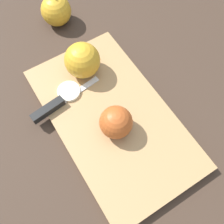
{
  "coord_description": "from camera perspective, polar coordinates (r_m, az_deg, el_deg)",
  "views": [
    {
      "loc": [
        -0.2,
        0.13,
        0.54
      ],
      "look_at": [
        0.0,
        0.0,
        0.04
      ],
      "focal_mm": 42.0,
      "sensor_mm": 36.0,
      "label": 1
    }
  ],
  "objects": [
    {
      "name": "knife",
      "position": [
        0.59,
        -12.89,
        1.09
      ],
      "size": [
        0.03,
        0.18,
        0.02
      ],
      "rotation": [
        0.0,
        0.0,
        -1.48
      ],
      "color": "silver",
      "rests_on": "cutting_board"
    },
    {
      "name": "apple_half_left",
      "position": [
        0.53,
        0.85,
        -2.22
      ],
      "size": [
        0.07,
        0.07,
        0.07
      ],
      "rotation": [
        0.0,
        0.0,
        6.21
      ],
      "color": "#AD4C1E",
      "rests_on": "cutting_board"
    },
    {
      "name": "ground_plane",
      "position": [
        0.59,
        -0.0,
        -1.67
      ],
      "size": [
        4.0,
        4.0,
        0.0
      ],
      "primitive_type": "plane",
      "color": "#38281E"
    },
    {
      "name": "apple_whole",
      "position": [
        0.74,
        -12.08,
        20.77
      ],
      "size": [
        0.08,
        0.08,
        0.09
      ],
      "color": "gold",
      "rests_on": "ground_plane"
    },
    {
      "name": "cutting_board",
      "position": [
        0.58,
        -0.0,
        -1.27
      ],
      "size": [
        0.43,
        0.25,
        0.02
      ],
      "color": "#A37A4C",
      "rests_on": "ground_plane"
    },
    {
      "name": "apple_slice",
      "position": [
        0.6,
        -9.39,
        4.47
      ],
      "size": [
        0.05,
        0.05,
        0.01
      ],
      "color": "#EFE5C6",
      "rests_on": "cutting_board"
    },
    {
      "name": "apple_half_right",
      "position": [
        0.6,
        -6.48,
        11.09
      ],
      "size": [
        0.08,
        0.08,
        0.08
      ],
      "rotation": [
        0.0,
        0.0,
        2.7
      ],
      "color": "gold",
      "rests_on": "cutting_board"
    }
  ]
}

